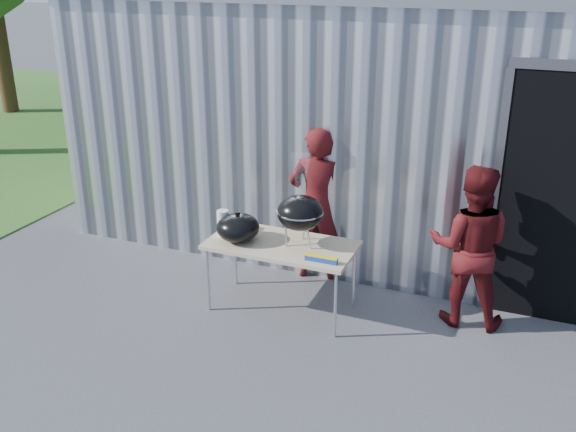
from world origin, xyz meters
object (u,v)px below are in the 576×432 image
at_px(person_cook, 317,204).
at_px(person_bystander, 470,246).
at_px(folding_table, 281,247).
at_px(kettle_grill, 300,206).

bearing_deg(person_cook, person_bystander, 153.48).
relative_size(folding_table, person_cook, 0.85).
height_order(folding_table, kettle_grill, kettle_grill).
relative_size(folding_table, kettle_grill, 1.59).
distance_m(folding_table, kettle_grill, 0.49).
distance_m(folding_table, person_bystander, 1.86).
distance_m(kettle_grill, person_cook, 0.87).
distance_m(kettle_grill, person_bystander, 1.70).
height_order(kettle_grill, person_bystander, kettle_grill).
relative_size(person_cook, person_bystander, 1.07).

